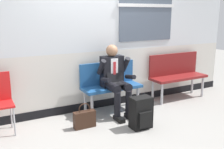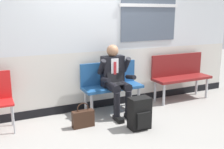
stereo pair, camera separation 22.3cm
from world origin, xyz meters
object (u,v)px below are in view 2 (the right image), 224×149
at_px(bench_with_person, 111,83).
at_px(backpack, 140,113).
at_px(handbag, 83,118).
at_px(person_seated, 116,78).
at_px(bench_empty, 180,73).

distance_m(bench_with_person, backpack, 0.97).
height_order(bench_with_person, backpack, bench_with_person).
height_order(backpack, handbag, backpack).
height_order(bench_with_person, handbag, bench_with_person).
height_order(person_seated, handbag, person_seated).
height_order(bench_empty, backpack, bench_empty).
bearing_deg(handbag, bench_with_person, 34.61).
bearing_deg(handbag, person_seated, 22.59).
bearing_deg(handbag, backpack, -28.86).
xyz_separation_m(backpack, handbag, (-0.78, 0.43, -0.10)).
relative_size(person_seated, handbag, 3.04).
xyz_separation_m(bench_with_person, backpack, (0.06, -0.93, -0.28)).
xyz_separation_m(bench_with_person, bench_empty, (1.59, 0.01, 0.02)).
relative_size(bench_with_person, handbag, 2.69).
xyz_separation_m(person_seated, handbag, (-0.72, -0.30, -0.51)).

